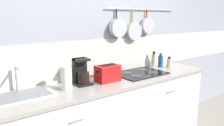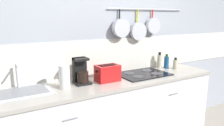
{
  "view_description": "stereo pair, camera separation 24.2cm",
  "coord_description": "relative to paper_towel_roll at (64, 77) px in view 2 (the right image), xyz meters",
  "views": [
    {
      "loc": [
        -1.45,
        -1.91,
        1.64
      ],
      "look_at": [
        -0.05,
        0.0,
        1.14
      ],
      "focal_mm": 35.0,
      "sensor_mm": 36.0,
      "label": 1
    },
    {
      "loc": [
        -1.25,
        -2.04,
        1.64
      ],
      "look_at": [
        -0.05,
        0.0,
        1.14
      ],
      "focal_mm": 35.0,
      "sensor_mm": 36.0,
      "label": 2
    }
  ],
  "objects": [
    {
      "name": "sink_basin",
      "position": [
        -0.41,
        0.07,
        -0.1
      ],
      "size": [
        0.56,
        0.37,
        0.26
      ],
      "color": "#B7BABF",
      "rests_on": "countertop"
    },
    {
      "name": "cabinet_base",
      "position": [
        0.59,
        -0.02,
        -0.6
      ],
      "size": [
        2.6,
        0.56,
        0.9
      ],
      "color": "silver",
      "rests_on": "ground_plane"
    },
    {
      "name": "bottle_hot_sauce",
      "position": [
        1.6,
        0.04,
        -0.05
      ],
      "size": [
        0.07,
        0.07,
        0.16
      ],
      "color": "#BFB799",
      "rests_on": "countertop"
    },
    {
      "name": "countertop",
      "position": [
        0.59,
        -0.02,
        -0.14
      ],
      "size": [
        2.64,
        0.58,
        0.03
      ],
      "color": "#A59E93",
      "rests_on": "cabinet_base"
    },
    {
      "name": "bottle_sesame_oil",
      "position": [
        1.52,
        0.13,
        -0.03
      ],
      "size": [
        0.07,
        0.07,
        0.2
      ],
      "color": "navy",
      "rests_on": "countertop"
    },
    {
      "name": "toaster",
      "position": [
        0.5,
        0.0,
        -0.03
      ],
      "size": [
        0.28,
        0.17,
        0.19
      ],
      "color": "red",
      "rests_on": "countertop"
    },
    {
      "name": "cooktop",
      "position": [
        1.02,
        0.03,
        -0.11
      ],
      "size": [
        0.63,
        0.46,
        0.01
      ],
      "color": "black",
      "rests_on": "countertop"
    },
    {
      "name": "paper_towel_roll",
      "position": [
        0.0,
        0.0,
        0.0
      ],
      "size": [
        0.11,
        0.11,
        0.24
      ],
      "color": "white",
      "rests_on": "countertop"
    },
    {
      "name": "coffee_maker",
      "position": [
        0.21,
        0.08,
        -0.0
      ],
      "size": [
        0.16,
        0.18,
        0.28
      ],
      "color": "black",
      "rests_on": "countertop"
    },
    {
      "name": "bottle_dish_soap",
      "position": [
        1.44,
        0.19,
        -0.02
      ],
      "size": [
        0.06,
        0.06,
        0.23
      ],
      "color": "#BFB799",
      "rests_on": "countertop"
    },
    {
      "name": "wall_back",
      "position": [
        0.59,
        0.31,
        0.23
      ],
      "size": [
        7.2,
        0.16,
        2.6
      ],
      "color": "#999EA8",
      "rests_on": "ground_plane"
    }
  ]
}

